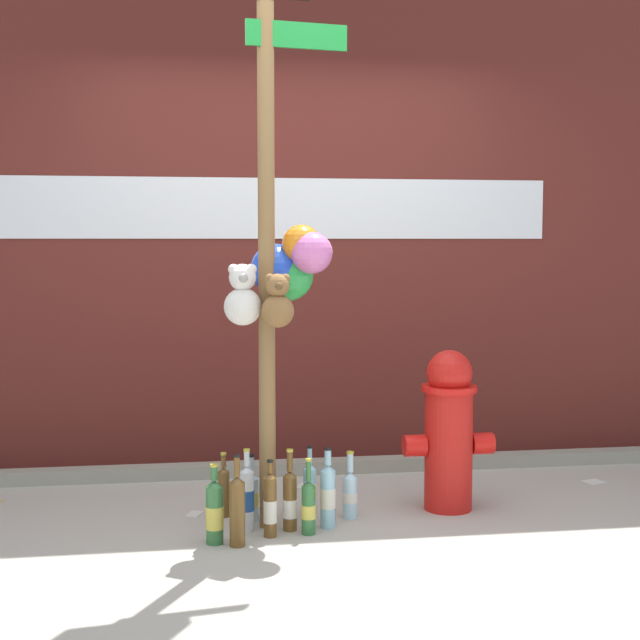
{
  "coord_description": "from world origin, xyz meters",
  "views": [
    {
      "loc": [
        -0.63,
        -4.14,
        1.39
      ],
      "look_at": [
        0.04,
        0.25,
        1.01
      ],
      "focal_mm": 51.86,
      "sensor_mm": 36.0,
      "label": 1
    }
  ],
  "objects_px": {
    "fire_hydrant": "(449,429)",
    "bottle_3": "(270,505)",
    "bottle_4": "(328,495)",
    "bottle_7": "(215,512)",
    "bottle_5": "(224,490)",
    "bottle_6": "(269,485)",
    "bottle_2": "(310,489)",
    "bottle_11": "(247,498)",
    "bottle_0": "(251,495)",
    "bottle_8": "(290,500)",
    "bottle_9": "(237,509)",
    "bottle_1": "(309,507)",
    "bottle_10": "(350,493)",
    "memorial_post": "(277,225)"
  },
  "relations": [
    {
      "from": "fire_hydrant",
      "to": "bottle_3",
      "type": "distance_m",
      "value": 1.04
    },
    {
      "from": "bottle_4",
      "to": "bottle_7",
      "type": "height_order",
      "value": "bottle_4"
    },
    {
      "from": "bottle_3",
      "to": "bottle_7",
      "type": "height_order",
      "value": "bottle_7"
    },
    {
      "from": "bottle_5",
      "to": "bottle_6",
      "type": "relative_size",
      "value": 0.76
    },
    {
      "from": "bottle_2",
      "to": "bottle_11",
      "type": "height_order",
      "value": "bottle_11"
    },
    {
      "from": "bottle_0",
      "to": "bottle_4",
      "type": "height_order",
      "value": "bottle_4"
    },
    {
      "from": "bottle_7",
      "to": "bottle_8",
      "type": "xyz_separation_m",
      "value": [
        0.37,
        0.14,
        -0.0
      ]
    },
    {
      "from": "bottle_0",
      "to": "bottle_9",
      "type": "height_order",
      "value": "bottle_9"
    },
    {
      "from": "bottle_1",
      "to": "bottle_10",
      "type": "relative_size",
      "value": 1.08
    },
    {
      "from": "bottle_8",
      "to": "bottle_0",
      "type": "bearing_deg",
      "value": 134.93
    },
    {
      "from": "bottle_0",
      "to": "bottle_7",
      "type": "height_order",
      "value": "bottle_7"
    },
    {
      "from": "memorial_post",
      "to": "bottle_11",
      "type": "bearing_deg",
      "value": -152.58
    },
    {
      "from": "bottle_4",
      "to": "bottle_2",
      "type": "bearing_deg",
      "value": 110.58
    },
    {
      "from": "bottle_8",
      "to": "bottle_9",
      "type": "relative_size",
      "value": 0.93
    },
    {
      "from": "bottle_2",
      "to": "bottle_11",
      "type": "relative_size",
      "value": 0.92
    },
    {
      "from": "bottle_3",
      "to": "bottle_5",
      "type": "height_order",
      "value": "bottle_3"
    },
    {
      "from": "bottle_3",
      "to": "bottle_4",
      "type": "height_order",
      "value": "bottle_4"
    },
    {
      "from": "bottle_0",
      "to": "bottle_5",
      "type": "height_order",
      "value": "bottle_0"
    },
    {
      "from": "memorial_post",
      "to": "fire_hydrant",
      "type": "distance_m",
      "value": 1.39
    },
    {
      "from": "bottle_11",
      "to": "bottle_9",
      "type": "bearing_deg",
      "value": -105.17
    },
    {
      "from": "memorial_post",
      "to": "bottle_9",
      "type": "xyz_separation_m",
      "value": [
        -0.22,
        -0.3,
        -1.29
      ]
    },
    {
      "from": "bottle_8",
      "to": "bottle_10",
      "type": "relative_size",
      "value": 1.17
    },
    {
      "from": "bottle_5",
      "to": "bottle_1",
      "type": "bearing_deg",
      "value": -41.33
    },
    {
      "from": "bottle_0",
      "to": "bottle_5",
      "type": "xyz_separation_m",
      "value": [
        -0.13,
        0.09,
        0.01
      ]
    },
    {
      "from": "bottle_4",
      "to": "bottle_3",
      "type": "bearing_deg",
      "value": -161.13
    },
    {
      "from": "bottle_0",
      "to": "bottle_3",
      "type": "relative_size",
      "value": 0.92
    },
    {
      "from": "memorial_post",
      "to": "bottle_10",
      "type": "distance_m",
      "value": 1.39
    },
    {
      "from": "bottle_2",
      "to": "bottle_8",
      "type": "distance_m",
      "value": 0.22
    },
    {
      "from": "bottle_2",
      "to": "bottle_3",
      "type": "distance_m",
      "value": 0.35
    },
    {
      "from": "memorial_post",
      "to": "bottle_5",
      "type": "distance_m",
      "value": 1.36
    },
    {
      "from": "bottle_7",
      "to": "bottle_3",
      "type": "bearing_deg",
      "value": 12.97
    },
    {
      "from": "fire_hydrant",
      "to": "bottle_1",
      "type": "bearing_deg",
      "value": -158.66
    },
    {
      "from": "memorial_post",
      "to": "bottle_6",
      "type": "distance_m",
      "value": 1.3
    },
    {
      "from": "bottle_3",
      "to": "fire_hydrant",
      "type": "bearing_deg",
      "value": 18.13
    },
    {
      "from": "bottle_4",
      "to": "bottle_8",
      "type": "bearing_deg",
      "value": -174.47
    },
    {
      "from": "bottle_2",
      "to": "bottle_4",
      "type": "xyz_separation_m",
      "value": [
        0.06,
        -0.17,
        0.02
      ]
    },
    {
      "from": "bottle_11",
      "to": "memorial_post",
      "type": "bearing_deg",
      "value": 27.42
    },
    {
      "from": "bottle_0",
      "to": "bottle_10",
      "type": "bearing_deg",
      "value": -2.21
    },
    {
      "from": "bottle_0",
      "to": "bottle_11",
      "type": "height_order",
      "value": "bottle_11"
    },
    {
      "from": "bottle_7",
      "to": "bottle_9",
      "type": "bearing_deg",
      "value": -26.78
    },
    {
      "from": "bottle_10",
      "to": "fire_hydrant",
      "type": "bearing_deg",
      "value": 8.19
    },
    {
      "from": "bottle_7",
      "to": "bottle_10",
      "type": "height_order",
      "value": "bottle_7"
    },
    {
      "from": "memorial_post",
      "to": "bottle_0",
      "type": "distance_m",
      "value": 1.34
    },
    {
      "from": "bottle_1",
      "to": "bottle_3",
      "type": "distance_m",
      "value": 0.18
    },
    {
      "from": "bottle_0",
      "to": "bottle_2",
      "type": "height_order",
      "value": "bottle_2"
    },
    {
      "from": "bottle_4",
      "to": "bottle_6",
      "type": "height_order",
      "value": "bottle_6"
    },
    {
      "from": "bottle_5",
      "to": "bottle_7",
      "type": "relative_size",
      "value": 0.88
    },
    {
      "from": "bottle_10",
      "to": "bottle_11",
      "type": "xyz_separation_m",
      "value": [
        -0.53,
        -0.13,
        0.04
      ]
    },
    {
      "from": "bottle_3",
      "to": "bottle_8",
      "type": "bearing_deg",
      "value": 38.2
    },
    {
      "from": "bottle_11",
      "to": "bottle_10",
      "type": "bearing_deg",
      "value": 13.61
    }
  ]
}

